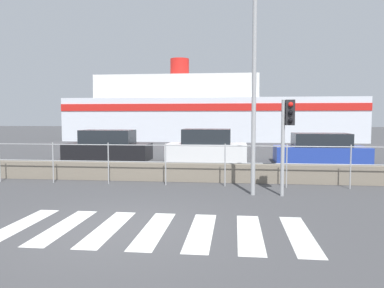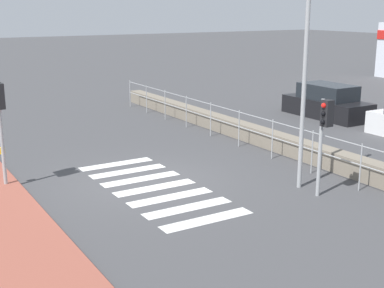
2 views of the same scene
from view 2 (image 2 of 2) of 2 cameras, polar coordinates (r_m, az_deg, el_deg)
name	(u,v)px [view 2 (image 2 of 2)]	position (r m, az deg, el deg)	size (l,w,h in m)	color
ground_plane	(145,182)	(15.48, -5.06, -4.01)	(160.00, 160.00, 0.00)	#424244
crosswalk	(155,188)	(14.93, -3.98, -4.66)	(5.85, 2.40, 0.01)	silver
seawall	(292,146)	(18.39, 10.63, -0.25)	(24.86, 0.55, 0.60)	slate
harbor_fence	(273,133)	(17.70, 8.59, 1.14)	(22.41, 0.04, 1.32)	#9EA0A3
traffic_light_far	(324,126)	(14.07, 13.93, 1.85)	(0.34, 0.32, 2.60)	#9EA0A3
streetlamp	(300,53)	(14.35, 11.42, 9.48)	(0.32, 1.16, 5.97)	#9EA0A3
parked_car_black	(327,103)	(25.14, 14.19, 4.25)	(4.22, 1.72, 1.51)	black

